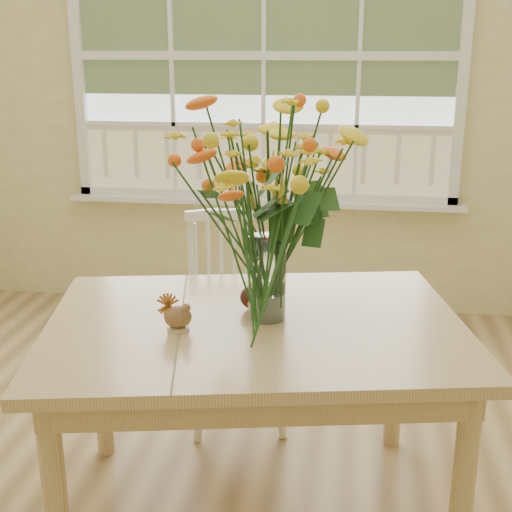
# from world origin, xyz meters

# --- Properties ---
(wall_back) EXTENTS (4.00, 0.02, 2.70)m
(wall_back) POSITION_xyz_m (0.00, 2.25, 1.35)
(wall_back) COLOR #D1C486
(wall_back) RESTS_ON floor
(window) EXTENTS (2.42, 0.12, 1.74)m
(window) POSITION_xyz_m (0.00, 2.21, 1.53)
(window) COLOR silver
(window) RESTS_ON wall_back
(dining_table) EXTENTS (1.53, 1.22, 0.73)m
(dining_table) POSITION_xyz_m (0.23, 0.20, 0.64)
(dining_table) COLOR tan
(dining_table) RESTS_ON floor
(windsor_chair) EXTENTS (0.50, 0.49, 0.91)m
(windsor_chair) POSITION_xyz_m (0.05, 0.88, 0.51)
(windsor_chair) COLOR white
(windsor_chair) RESTS_ON floor
(flower_vase) EXTENTS (0.59, 0.59, 0.70)m
(flower_vase) POSITION_xyz_m (0.27, 0.23, 1.15)
(flower_vase) COLOR white
(flower_vase) RESTS_ON dining_table
(pumpkin) EXTENTS (0.09, 0.09, 0.07)m
(pumpkin) POSITION_xyz_m (0.25, 0.25, 0.77)
(pumpkin) COLOR orange
(pumpkin) RESTS_ON dining_table
(turkey_figurine) EXTENTS (0.10, 0.08, 0.11)m
(turkey_figurine) POSITION_xyz_m (-0.00, 0.09, 0.78)
(turkey_figurine) COLOR #CCB78C
(turkey_figurine) RESTS_ON dining_table
(dark_gourd) EXTENTS (0.12, 0.09, 0.08)m
(dark_gourd) POSITION_xyz_m (0.21, 0.30, 0.77)
(dark_gourd) COLOR #38160F
(dark_gourd) RESTS_ON dining_table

